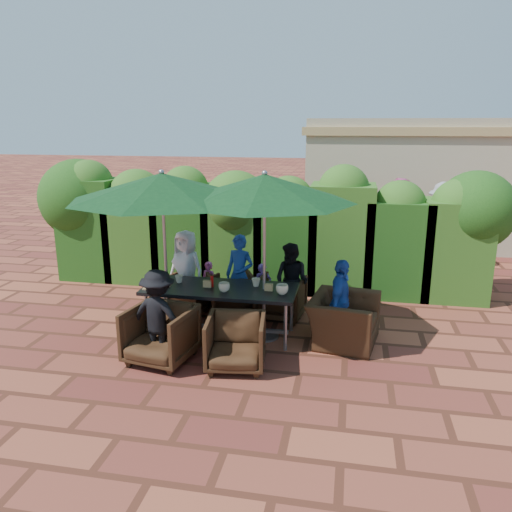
% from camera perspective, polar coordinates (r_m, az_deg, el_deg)
% --- Properties ---
extents(ground, '(80.00, 80.00, 0.00)m').
position_cam_1_polar(ground, '(7.68, -2.45, -8.72)').
color(ground, brown).
rests_on(ground, ground).
extents(dining_table, '(2.24, 0.90, 0.75)m').
position_cam_1_polar(dining_table, '(7.38, -4.10, -4.15)').
color(dining_table, black).
rests_on(dining_table, ground).
extents(umbrella_left, '(2.68, 2.68, 2.46)m').
position_cam_1_polar(umbrella_left, '(7.21, -10.69, 7.76)').
color(umbrella_left, gray).
rests_on(umbrella_left, ground).
extents(umbrella_right, '(2.56, 2.56, 2.46)m').
position_cam_1_polar(umbrella_right, '(6.94, 0.99, 7.74)').
color(umbrella_right, gray).
rests_on(umbrella_right, ground).
extents(chair_far_left, '(0.87, 0.85, 0.72)m').
position_cam_1_polar(chair_far_left, '(8.50, -7.32, -3.90)').
color(chair_far_left, black).
rests_on(chair_far_left, ground).
extents(chair_far_mid, '(0.96, 0.93, 0.76)m').
position_cam_1_polar(chair_far_mid, '(8.26, -2.84, -4.20)').
color(chair_far_mid, black).
rests_on(chair_far_mid, ground).
extents(chair_far_right, '(0.81, 0.77, 0.75)m').
position_cam_1_polar(chair_far_right, '(8.13, 2.86, -4.55)').
color(chair_far_right, black).
rests_on(chair_far_right, ground).
extents(chair_near_left, '(0.93, 0.88, 0.83)m').
position_cam_1_polar(chair_near_left, '(6.78, -10.88, -8.51)').
color(chair_near_left, black).
rests_on(chair_near_left, ground).
extents(chair_near_right, '(0.82, 0.78, 0.76)m').
position_cam_1_polar(chair_near_right, '(6.52, -2.33, -9.55)').
color(chair_near_right, black).
rests_on(chair_near_right, ground).
extents(chair_end_right, '(0.84, 1.14, 0.91)m').
position_cam_1_polar(chair_end_right, '(7.31, 10.00, -6.35)').
color(chair_end_right, black).
rests_on(chair_end_right, ground).
extents(adult_far_left, '(0.76, 0.58, 1.37)m').
position_cam_1_polar(adult_far_left, '(8.47, -7.96, -1.64)').
color(adult_far_left, white).
rests_on(adult_far_left, ground).
extents(adult_far_mid, '(0.56, 0.50, 1.34)m').
position_cam_1_polar(adult_far_mid, '(8.21, -1.88, -2.18)').
color(adult_far_mid, '#1D459F').
rests_on(adult_far_mid, ground).
extents(adult_far_right, '(0.69, 0.58, 1.24)m').
position_cam_1_polar(adult_far_right, '(8.05, 4.09, -2.92)').
color(adult_far_right, black).
rests_on(adult_far_right, ground).
extents(adult_near_left, '(0.86, 0.51, 1.26)m').
position_cam_1_polar(adult_near_left, '(6.74, -11.08, -6.71)').
color(adult_near_left, black).
rests_on(adult_near_left, ground).
extents(adult_end_right, '(0.47, 0.78, 1.24)m').
position_cam_1_polar(adult_end_right, '(7.23, 9.59, -5.20)').
color(adult_end_right, '#1D459F').
rests_on(adult_end_right, ground).
extents(child_left, '(0.34, 0.31, 0.80)m').
position_cam_1_polar(child_left, '(8.62, -5.42, -3.26)').
color(child_left, '#D44A96').
rests_on(child_left, ground).
extents(child_right, '(0.36, 0.34, 0.81)m').
position_cam_1_polar(child_right, '(8.42, 0.78, -3.60)').
color(child_right, '#8251B1').
rests_on(child_right, ground).
extents(pedestrian_a, '(1.72, 0.76, 1.79)m').
position_cam_1_polar(pedestrian_a, '(11.12, 10.36, 3.34)').
color(pedestrian_a, green).
rests_on(pedestrian_a, ground).
extents(pedestrian_b, '(1.02, 0.74, 1.93)m').
position_cam_1_polar(pedestrian_b, '(11.54, 15.77, 3.79)').
color(pedestrian_b, '#D44A96').
rests_on(pedestrian_b, ground).
extents(pedestrian_c, '(1.26, 1.21, 1.88)m').
position_cam_1_polar(pedestrian_c, '(11.56, 20.53, 3.29)').
color(pedestrian_c, gray).
rests_on(pedestrian_c, ground).
extents(cup_a, '(0.16, 0.16, 0.13)m').
position_cam_1_polar(cup_a, '(7.47, -10.92, -3.03)').
color(cup_a, beige).
rests_on(cup_a, dining_table).
extents(cup_b, '(0.12, 0.12, 0.12)m').
position_cam_1_polar(cup_b, '(7.63, -8.79, -2.59)').
color(cup_b, beige).
rests_on(cup_b, dining_table).
extents(cup_c, '(0.17, 0.17, 0.13)m').
position_cam_1_polar(cup_c, '(7.15, -3.66, -3.57)').
color(cup_c, beige).
rests_on(cup_c, dining_table).
extents(cup_d, '(0.13, 0.13, 0.12)m').
position_cam_1_polar(cup_d, '(7.37, -0.01, -3.03)').
color(cup_d, beige).
rests_on(cup_d, dining_table).
extents(cup_e, '(0.18, 0.18, 0.14)m').
position_cam_1_polar(cup_e, '(7.04, 3.00, -3.83)').
color(cup_e, beige).
rests_on(cup_e, dining_table).
extents(ketchup_bottle, '(0.04, 0.04, 0.17)m').
position_cam_1_polar(ketchup_bottle, '(7.36, -5.05, -2.89)').
color(ketchup_bottle, '#B20C0A').
rests_on(ketchup_bottle, dining_table).
extents(sauce_bottle, '(0.04, 0.04, 0.17)m').
position_cam_1_polar(sauce_bottle, '(7.38, -5.08, -2.85)').
color(sauce_bottle, '#4C230C').
rests_on(sauce_bottle, dining_table).
extents(serving_tray, '(0.35, 0.25, 0.02)m').
position_cam_1_polar(serving_tray, '(7.45, -11.27, -3.53)').
color(serving_tray, '#AA8252').
rests_on(serving_tray, dining_table).
extents(number_block_left, '(0.12, 0.06, 0.10)m').
position_cam_1_polar(number_block_left, '(7.37, -5.58, -3.18)').
color(number_block_left, tan).
rests_on(number_block_left, dining_table).
extents(number_block_right, '(0.12, 0.06, 0.10)m').
position_cam_1_polar(number_block_right, '(7.18, 1.46, -3.59)').
color(number_block_right, tan).
rests_on(number_block_right, dining_table).
extents(hedge_wall, '(9.10, 1.60, 2.40)m').
position_cam_1_polar(hedge_wall, '(9.53, -0.75, 4.06)').
color(hedge_wall, '#143B10').
rests_on(hedge_wall, ground).
extents(building, '(6.20, 3.08, 3.20)m').
position_cam_1_polar(building, '(14.04, 18.62, 8.12)').
color(building, tan).
rests_on(building, ground).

